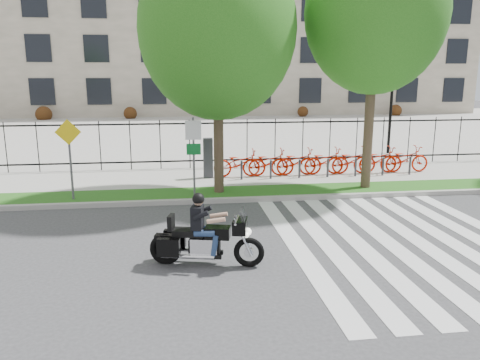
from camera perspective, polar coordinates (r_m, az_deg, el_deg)
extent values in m
plane|color=#37373A|center=(10.81, -4.55, -8.65)|extent=(120.00, 120.00, 0.00)
cube|color=#9D9A93|center=(14.68, -5.47, -2.60)|extent=(60.00, 0.20, 0.15)
cube|color=#195014|center=(15.51, -5.60, -1.79)|extent=(60.00, 1.50, 0.15)
cube|color=#9D9C93|center=(17.94, -5.91, 0.18)|extent=(60.00, 3.50, 0.15)
cube|color=#9D9C93|center=(35.28, -6.88, 6.22)|extent=(80.00, 34.00, 0.10)
cube|color=gray|center=(55.40, -7.54, 18.80)|extent=(60.00, 20.00, 20.00)
cylinder|color=black|center=(24.51, 17.86, 7.53)|extent=(0.14, 0.14, 4.00)
cylinder|color=black|center=(24.44, 18.16, 11.96)|extent=(0.06, 0.70, 0.70)
sphere|color=white|center=(24.29, 17.42, 12.25)|extent=(0.36, 0.36, 0.36)
sphere|color=white|center=(24.59, 18.93, 12.14)|extent=(0.36, 0.36, 0.36)
cylinder|color=#36291D|center=(15.19, -2.63, 5.38)|extent=(0.32, 0.32, 3.71)
ellipsoid|color=#175A14|center=(15.14, -2.77, 17.97)|extent=(4.89, 4.89, 5.63)
cylinder|color=#36291D|center=(16.40, 15.43, 6.66)|extent=(0.32, 0.32, 4.38)
ellipsoid|color=#175A14|center=(16.44, 16.19, 19.05)|extent=(4.53, 4.53, 5.21)
cube|color=#2D2D33|center=(17.56, -3.92, 2.70)|extent=(0.35, 0.25, 1.50)
imported|color=#C11600|center=(17.72, -0.03, 2.07)|extent=(1.99, 0.69, 1.05)
cylinder|color=#2D2D33|center=(17.27, 0.19, 1.20)|extent=(0.08, 0.08, 0.70)
imported|color=#C11600|center=(17.90, 3.46, 2.15)|extent=(1.99, 0.69, 1.05)
cylinder|color=#2D2D33|center=(17.45, 3.77, 1.30)|extent=(0.08, 0.08, 0.70)
imported|color=#C11600|center=(18.14, 6.88, 2.22)|extent=(1.99, 0.69, 1.05)
cylinder|color=#2D2D33|center=(17.70, 7.27, 1.38)|extent=(0.08, 0.08, 0.70)
imported|color=#C11600|center=(18.44, 10.19, 2.29)|extent=(1.99, 0.69, 1.05)
cylinder|color=#2D2D33|center=(18.01, 10.65, 1.46)|extent=(0.08, 0.08, 0.70)
imported|color=#C11600|center=(18.81, 13.39, 2.34)|extent=(1.99, 0.69, 1.05)
cylinder|color=#2D2D33|center=(18.38, 13.91, 1.53)|extent=(0.08, 0.08, 0.70)
imported|color=#C11600|center=(19.23, 16.45, 2.39)|extent=(1.99, 0.69, 1.05)
cylinder|color=#2D2D33|center=(18.81, 17.03, 1.59)|extent=(0.08, 0.08, 0.70)
imported|color=#C11600|center=(19.70, 19.38, 2.42)|extent=(1.99, 0.69, 1.05)
cylinder|color=#2D2D33|center=(19.30, 20.00, 1.65)|extent=(0.08, 0.08, 0.70)
cylinder|color=#59595B|center=(14.89, -5.66, 2.83)|extent=(0.07, 0.07, 2.50)
cube|color=white|center=(14.73, -5.72, 6.06)|extent=(0.50, 0.03, 0.60)
cube|color=#0C6626|center=(14.81, -5.67, 3.75)|extent=(0.45, 0.03, 0.35)
cylinder|color=#59595B|center=(15.24, -19.96, 2.16)|extent=(0.07, 0.07, 2.40)
cube|color=yellow|center=(15.08, -20.25, 5.50)|extent=(0.78, 0.03, 0.78)
torus|color=black|center=(9.84, 1.10, -8.80)|extent=(0.66, 0.27, 0.65)
torus|color=black|center=(10.13, -9.08, -8.32)|extent=(0.70, 0.30, 0.68)
cube|color=black|center=(9.67, 0.01, -5.61)|extent=(0.39, 0.57, 0.28)
cube|color=#26262B|center=(9.60, 0.40, -4.40)|extent=(0.25, 0.49, 0.28)
cube|color=silver|center=(9.92, -4.34, -8.03)|extent=(0.62, 0.44, 0.37)
cube|color=black|center=(9.77, -2.74, -6.40)|extent=(0.57, 0.43, 0.24)
cube|color=black|center=(9.89, -6.25, -6.36)|extent=(0.72, 0.48, 0.13)
cube|color=black|center=(9.90, -8.41, -5.13)|extent=(0.17, 0.33, 0.32)
cube|color=black|center=(9.79, -8.72, -8.13)|extent=(0.49, 0.25, 0.37)
cube|color=black|center=(10.30, -7.95, -7.04)|extent=(0.49, 0.25, 0.37)
cube|color=black|center=(9.74, -5.22, -4.53)|extent=(0.31, 0.42, 0.49)
sphere|color=tan|center=(9.64, -5.10, -2.52)|extent=(0.22, 0.22, 0.22)
sphere|color=black|center=(9.63, -5.10, -2.30)|extent=(0.25, 0.25, 0.25)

